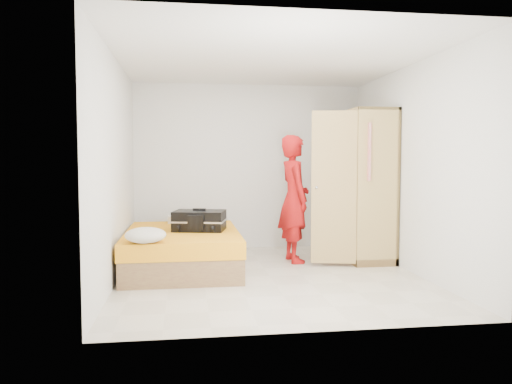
{
  "coord_description": "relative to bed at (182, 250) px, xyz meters",
  "views": [
    {
      "loc": [
        -1.0,
        -5.9,
        1.41
      ],
      "look_at": [
        -0.11,
        0.42,
        1.0
      ],
      "focal_mm": 35.0,
      "sensor_mm": 36.0,
      "label": 1
    }
  ],
  "objects": [
    {
      "name": "room",
      "position": [
        1.05,
        -0.55,
        1.05
      ],
      "size": [
        4.0,
        4.02,
        2.6
      ],
      "color": "beige",
      "rests_on": "ground"
    },
    {
      "name": "bed",
      "position": [
        0.0,
        0.0,
        0.0
      ],
      "size": [
        1.42,
        2.02,
        0.5
      ],
      "color": "olive",
      "rests_on": "ground"
    },
    {
      "name": "wardrobe",
      "position": [
        2.5,
        0.31,
        0.75
      ],
      "size": [
        1.16,
        1.2,
        2.1
      ],
      "color": "#D2BA66",
      "rests_on": "ground"
    },
    {
      "name": "person",
      "position": [
        1.54,
        0.28,
        0.62
      ],
      "size": [
        0.48,
        0.68,
        1.75
      ],
      "primitive_type": "imported",
      "rotation": [
        0.0,
        0.0,
        1.67
      ],
      "color": "#B4170B",
      "rests_on": "ground"
    },
    {
      "name": "suitcase",
      "position": [
        0.22,
        0.0,
        0.38
      ],
      "size": [
        0.75,
        0.62,
        0.29
      ],
      "rotation": [
        0.0,
        0.0,
        -0.23
      ],
      "color": "black",
      "rests_on": "bed"
    },
    {
      "name": "round_cushion",
      "position": [
        -0.39,
        -0.9,
        0.33
      ],
      "size": [
        0.45,
        0.45,
        0.17
      ],
      "primitive_type": "ellipsoid",
      "color": "silver",
      "rests_on": "bed"
    },
    {
      "name": "pillow",
      "position": [
        0.06,
        0.85,
        0.3
      ],
      "size": [
        0.55,
        0.29,
        0.1
      ],
      "primitive_type": "cube",
      "rotation": [
        0.0,
        0.0,
        0.02
      ],
      "color": "silver",
      "rests_on": "bed"
    }
  ]
}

